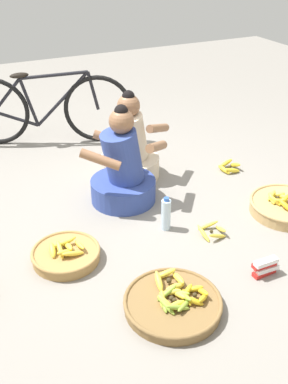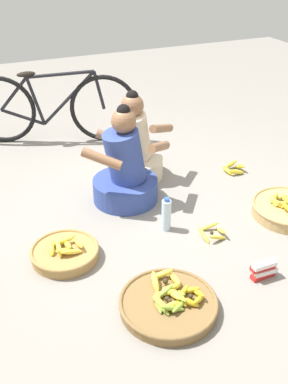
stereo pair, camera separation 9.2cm
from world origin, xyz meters
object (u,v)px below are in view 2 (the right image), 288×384
(bicycle_leaning, at_px, (52,108))
(water_bottle, at_px, (166,215))
(loose_bananas_back_center, at_px, (234,168))
(loose_bananas_back_right, at_px, (213,232))
(packet_carton_stack, at_px, (264,270))
(banana_basket_front_center, at_px, (169,303))
(banana_basket_mid_right, at_px, (65,252))
(vendor_woman_behind, at_px, (133,150))
(vendor_woman_front, at_px, (125,171))

(bicycle_leaning, height_order, water_bottle, bicycle_leaning)
(loose_bananas_back_center, bearing_deg, loose_bananas_back_right, -131.34)
(bicycle_leaning, distance_m, loose_bananas_back_right, 2.20)
(water_bottle, height_order, packet_carton_stack, water_bottle)
(banana_basket_front_center, height_order, loose_bananas_back_right, banana_basket_front_center)
(bicycle_leaning, bearing_deg, loose_bananas_back_center, -44.97)
(banana_basket_mid_right, height_order, loose_bananas_back_right, banana_basket_mid_right)
(bicycle_leaning, bearing_deg, water_bottle, -79.13)
(banana_basket_mid_right, bearing_deg, loose_bananas_back_right, -9.61)
(vendor_woman_behind, height_order, packet_carton_stack, vendor_woman_behind)
(vendor_woman_behind, height_order, loose_bananas_back_center, vendor_woman_behind)
(loose_bananas_back_center, bearing_deg, banana_basket_mid_right, -160.68)
(vendor_woman_front, xyz_separation_m, water_bottle, (0.12, -0.50, -0.13))
(banana_basket_front_center, distance_m, packet_carton_stack, 0.67)
(vendor_woman_front, bearing_deg, water_bottle, -76.81)
(vendor_woman_front, bearing_deg, bicycle_leaning, 100.00)
(loose_bananas_back_right, bearing_deg, bicycle_leaning, 106.75)
(banana_basket_front_center, xyz_separation_m, packet_carton_stack, (0.67, 0.01, 0.02))
(bicycle_leaning, relative_size, loose_bananas_back_right, 8.32)
(vendor_woman_front, bearing_deg, loose_bananas_back_center, 3.25)
(banana_basket_front_center, relative_size, loose_bananas_back_right, 2.98)
(loose_bananas_back_right, distance_m, water_bottle, 0.35)
(vendor_woman_behind, relative_size, banana_basket_mid_right, 1.70)
(vendor_woman_behind, distance_m, water_bottle, 0.87)
(banana_basket_mid_right, xyz_separation_m, packet_carton_stack, (1.10, -0.68, 0.01))
(vendor_woman_behind, xyz_separation_m, banana_basket_front_center, (-0.43, -1.58, -0.20))
(water_bottle, distance_m, packet_carton_stack, 0.79)
(banana_basket_mid_right, relative_size, packet_carton_stack, 2.58)
(banana_basket_front_center, xyz_separation_m, loose_bananas_back_right, (0.60, 0.52, -0.01))
(water_bottle, bearing_deg, loose_bananas_back_center, 30.71)
(loose_bananas_back_center, relative_size, packet_carton_stack, 1.05)
(vendor_woman_behind, bearing_deg, loose_bananas_back_right, -80.63)
(banana_basket_front_center, relative_size, packet_carton_stack, 3.24)
(vendor_woman_behind, distance_m, banana_basket_front_center, 1.65)
(banana_basket_mid_right, distance_m, loose_bananas_back_right, 1.05)
(vendor_woman_front, xyz_separation_m, vendor_woman_behind, (0.21, 0.35, -0.01))
(vendor_woman_front, xyz_separation_m, loose_bananas_back_right, (0.39, -0.71, -0.23))
(banana_basket_front_center, distance_m, banana_basket_mid_right, 0.81)
(vendor_woman_behind, distance_m, bicycle_leaning, 1.12)
(vendor_woman_front, height_order, vendor_woman_behind, vendor_woman_front)
(vendor_woman_behind, height_order, loose_bananas_back_right, vendor_woman_behind)
(bicycle_leaning, distance_m, loose_bananas_back_center, 1.88)
(water_bottle, relative_size, packet_carton_stack, 1.48)
(vendor_woman_behind, xyz_separation_m, water_bottle, (-0.09, -0.85, -0.12))
(banana_basket_mid_right, bearing_deg, vendor_woman_behind, 46.14)
(vendor_woman_behind, xyz_separation_m, banana_basket_mid_right, (-0.86, -0.89, -0.20))
(vendor_woman_behind, distance_m, loose_bananas_back_center, 0.93)
(loose_bananas_back_center, xyz_separation_m, packet_carton_stack, (-0.62, -1.28, 0.03))
(vendor_woman_front, bearing_deg, loose_bananas_back_right, -61.64)
(vendor_woman_behind, xyz_separation_m, packet_carton_stack, (0.24, -1.57, -0.19))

